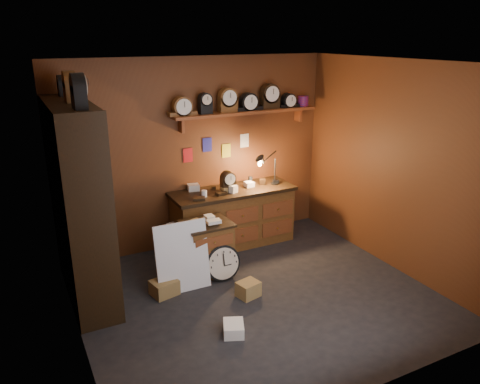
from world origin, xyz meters
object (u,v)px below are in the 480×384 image
low_cabinet (207,245)px  workbench (233,214)px  big_round_clock (223,263)px  shelving_unit (76,196)px

low_cabinet → workbench: bearing=41.0°
low_cabinet → big_round_clock: (0.10, -0.27, -0.16)m
shelving_unit → low_cabinet: bearing=-5.5°
shelving_unit → workbench: 2.39m
workbench → shelving_unit: bearing=-167.3°
workbench → low_cabinet: (-0.69, -0.64, -0.09)m
shelving_unit → big_round_clock: 1.95m
shelving_unit → workbench: bearing=12.7°
workbench → big_round_clock: (-0.59, -0.91, -0.25)m
shelving_unit → workbench: (2.20, 0.49, -0.78)m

